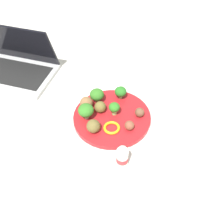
% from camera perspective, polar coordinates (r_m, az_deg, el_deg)
% --- Properties ---
extents(ground_plane, '(4.00, 4.00, 0.00)m').
position_cam_1_polar(ground_plane, '(0.99, -0.00, -1.44)').
color(ground_plane, silver).
extents(plate, '(0.28, 0.28, 0.02)m').
position_cam_1_polar(plate, '(0.98, -0.00, -1.13)').
color(plate, red).
rests_on(plate, ground_plane).
extents(broccoli_floret_center, '(0.04, 0.04, 0.05)m').
position_cam_1_polar(broccoli_floret_center, '(0.96, 0.49, 0.93)').
color(broccoli_floret_center, '#92C56F').
rests_on(broccoli_floret_center, plate).
extents(broccoli_floret_mid_right, '(0.06, 0.06, 0.06)m').
position_cam_1_polar(broccoli_floret_mid_right, '(0.95, -5.51, 0.33)').
color(broccoli_floret_mid_right, '#96BA81').
rests_on(broccoli_floret_mid_right, plate).
extents(broccoli_floret_back_left, '(0.05, 0.05, 0.05)m').
position_cam_1_polar(broccoli_floret_back_left, '(1.01, -3.21, 3.67)').
color(broccoli_floret_back_left, '#91D07D').
rests_on(broccoli_floret_back_left, plate).
extents(broccoli_floret_back_right, '(0.04, 0.04, 0.05)m').
position_cam_1_polar(broccoli_floret_back_right, '(1.02, 1.81, 4.30)').
color(broccoli_floret_back_right, '#9BCF79').
rests_on(broccoli_floret_back_right, plate).
extents(meatball_back_left, '(0.04, 0.04, 0.04)m').
position_cam_1_polar(meatball_back_left, '(0.98, -2.49, 1.07)').
color(meatball_back_left, brown).
rests_on(meatball_back_left, plate).
extents(meatball_front_right, '(0.03, 0.03, 0.03)m').
position_cam_1_polar(meatball_front_right, '(0.97, 5.84, -0.07)').
color(meatball_front_right, brown).
rests_on(meatball_front_right, plate).
extents(meatball_near_rim, '(0.03, 0.03, 0.03)m').
position_cam_1_polar(meatball_near_rim, '(0.92, 3.70, -2.83)').
color(meatball_near_rim, brown).
rests_on(meatball_near_rim, plate).
extents(meatball_mid_left, '(0.05, 0.05, 0.05)m').
position_cam_1_polar(meatball_mid_left, '(0.91, -3.95, -2.99)').
color(meatball_mid_left, brown).
rests_on(meatball_mid_left, plate).
extents(meatball_back_right, '(0.05, 0.05, 0.05)m').
position_cam_1_polar(meatball_back_right, '(0.99, -5.42, 1.91)').
color(meatball_back_right, olive).
rests_on(meatball_back_right, plate).
extents(pepper_ring_center, '(0.08, 0.08, 0.01)m').
position_cam_1_polar(pepper_ring_center, '(0.93, -0.06, -3.35)').
color(pepper_ring_center, yellow).
rests_on(pepper_ring_center, plate).
extents(napkin, '(0.18, 0.14, 0.01)m').
position_cam_1_polar(napkin, '(1.17, -2.00, 7.76)').
color(napkin, white).
rests_on(napkin, ground_plane).
extents(fork, '(0.12, 0.03, 0.01)m').
position_cam_1_polar(fork, '(1.16, -1.06, 7.82)').
color(fork, silver).
rests_on(fork, napkin).
extents(knife, '(0.15, 0.03, 0.01)m').
position_cam_1_polar(knife, '(1.16, -2.85, 7.63)').
color(knife, white).
rests_on(knife, napkin).
extents(yogurt_bottle, '(0.04, 0.04, 0.08)m').
position_cam_1_polar(yogurt_bottle, '(0.84, 2.18, -9.58)').
color(yogurt_bottle, white).
rests_on(yogurt_bottle, ground_plane).
extents(laptop, '(0.36, 0.39, 0.21)m').
position_cam_1_polar(laptop, '(1.23, -19.47, 9.22)').
color(laptop, silver).
rests_on(laptop, ground_plane).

